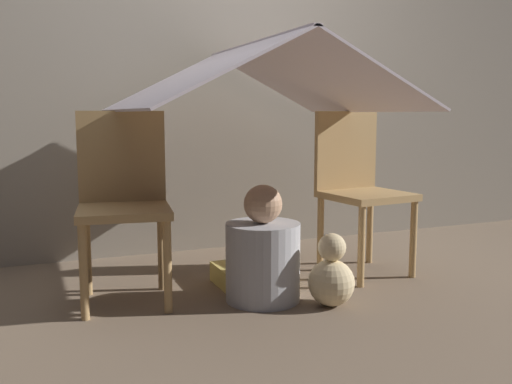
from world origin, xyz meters
TOP-DOWN VIEW (x-y plane):
  - ground_plane at (0.00, 0.00)m, footprint 8.80×8.80m
  - wall_back at (0.00, 1.11)m, footprint 7.00×0.05m
  - chair_left at (-0.63, 0.27)m, footprint 0.46×0.46m
  - chair_right at (0.63, 0.27)m, footprint 0.45×0.45m
  - sheet_canopy at (0.00, 0.19)m, footprint 1.28×1.22m
  - person_front at (-0.05, 0.00)m, footprint 0.34×0.34m
  - floor_cushion at (-0.01, 0.27)m, footprint 0.34×0.27m
  - plush_toy at (0.21, -0.19)m, footprint 0.21×0.21m

SIDE VIEW (x-z plane):
  - ground_plane at x=0.00m, z-range 0.00..0.00m
  - floor_cushion at x=-0.01m, z-range 0.00..0.10m
  - plush_toy at x=0.21m, z-range -0.03..0.30m
  - person_front at x=-0.05m, z-range -0.06..0.48m
  - chair_left at x=-0.63m, z-range 0.05..0.92m
  - chair_right at x=0.63m, z-range 0.05..0.92m
  - sheet_canopy at x=0.00m, z-range 0.87..1.20m
  - wall_back at x=0.00m, z-range 0.00..2.50m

